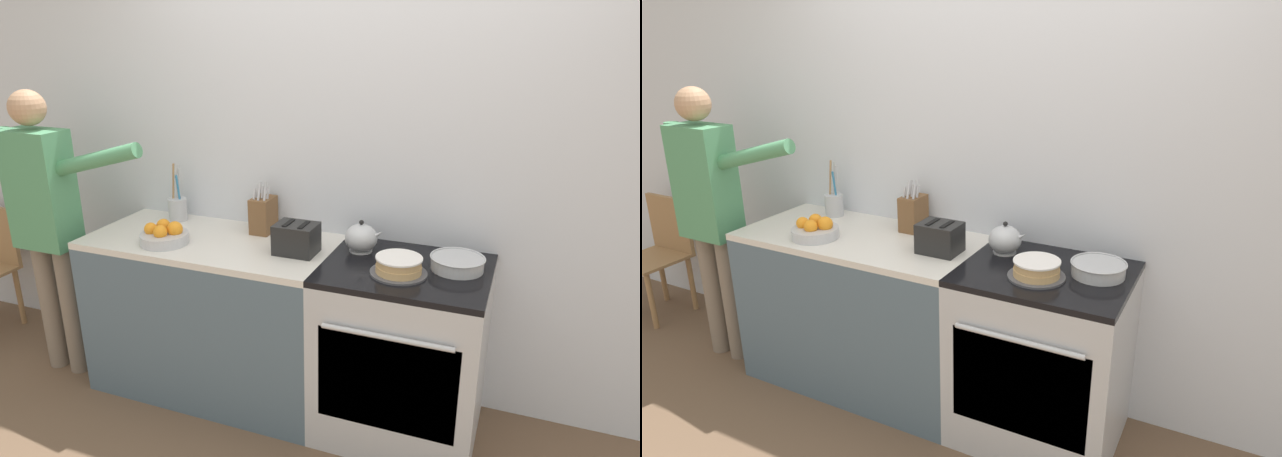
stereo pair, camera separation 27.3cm
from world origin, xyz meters
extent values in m
plane|color=brown|center=(0.00, 0.00, 0.00)|extent=(16.00, 16.00, 0.00)
cube|color=silver|center=(0.00, 0.66, 1.30)|extent=(8.00, 0.04, 2.60)
cube|color=#4C6070|center=(-0.72, 0.32, 0.43)|extent=(1.33, 0.64, 0.86)
cube|color=silver|center=(-0.72, 0.32, 0.88)|extent=(1.33, 0.64, 0.03)
cube|color=#B7BABF|center=(0.33, 0.32, 0.43)|extent=(0.78, 0.64, 0.87)
cube|color=black|center=(0.33, 0.01, 0.45)|extent=(0.64, 0.01, 0.48)
cylinder|color=#B7BABF|center=(0.33, -0.02, 0.71)|extent=(0.58, 0.02, 0.02)
cube|color=black|center=(0.33, 0.32, 0.88)|extent=(0.78, 0.64, 0.03)
cylinder|color=#4C4C51|center=(0.32, 0.23, 0.90)|extent=(0.26, 0.26, 0.01)
cylinder|color=tan|center=(0.32, 0.23, 0.92)|extent=(0.21, 0.21, 0.03)
cylinder|color=tan|center=(0.32, 0.23, 0.95)|extent=(0.20, 0.20, 0.03)
cylinder|color=white|center=(0.32, 0.23, 0.97)|extent=(0.21, 0.21, 0.01)
cylinder|color=#B7BABF|center=(0.07, 0.44, 0.90)|extent=(0.12, 0.12, 0.01)
ellipsoid|color=#B7BABF|center=(0.07, 0.44, 0.97)|extent=(0.16, 0.16, 0.14)
cone|color=#B7BABF|center=(0.15, 0.44, 0.99)|extent=(0.08, 0.04, 0.07)
sphere|color=black|center=(0.07, 0.44, 1.05)|extent=(0.02, 0.02, 0.02)
cylinder|color=#B7BABF|center=(0.56, 0.38, 0.92)|extent=(0.24, 0.24, 0.06)
torus|color=#B7BABF|center=(0.56, 0.38, 0.96)|extent=(0.25, 0.25, 0.01)
cube|color=brown|center=(-0.51, 0.52, 0.99)|extent=(0.11, 0.15, 0.19)
cylinder|color=#B2B2B7|center=(-0.54, 0.49, 1.12)|extent=(0.01, 0.03, 0.06)
cylinder|color=#B2B2B7|center=(-0.51, 0.48, 1.14)|extent=(0.01, 0.04, 0.10)
cylinder|color=#B2B2B7|center=(-0.48, 0.48, 1.12)|extent=(0.01, 0.03, 0.07)
cylinder|color=#B2B2B7|center=(-0.54, 0.52, 1.12)|extent=(0.01, 0.04, 0.07)
cylinder|color=#B2B2B7|center=(-0.51, 0.52, 1.12)|extent=(0.01, 0.03, 0.07)
cylinder|color=#B2B2B7|center=(-0.48, 0.52, 1.12)|extent=(0.01, 0.03, 0.07)
cylinder|color=#B2B2B7|center=(-0.54, 0.55, 1.13)|extent=(0.01, 0.04, 0.08)
cylinder|color=#B2B2B7|center=(-0.51, 0.55, 1.13)|extent=(0.01, 0.04, 0.08)
cylinder|color=#B7BABF|center=(-1.07, 0.53, 0.96)|extent=(0.11, 0.11, 0.13)
cylinder|color=#B7BABF|center=(-1.06, 0.55, 1.07)|extent=(0.04, 0.02, 0.26)
cylinder|color=teal|center=(-1.04, 0.52, 1.05)|extent=(0.02, 0.03, 0.23)
cylinder|color=#B7BABF|center=(-1.07, 0.55, 1.08)|extent=(0.03, 0.02, 0.28)
cylinder|color=#A37A51|center=(-1.09, 0.53, 1.08)|extent=(0.02, 0.04, 0.28)
cylinder|color=#B7BABF|center=(-0.91, 0.18, 0.92)|extent=(0.25, 0.25, 0.05)
sphere|color=orange|center=(-0.91, 0.14, 0.97)|extent=(0.07, 0.07, 0.07)
sphere|color=orange|center=(-0.86, 0.20, 0.97)|extent=(0.08, 0.08, 0.08)
sphere|color=orange|center=(-0.95, 0.23, 0.97)|extent=(0.07, 0.07, 0.07)
sphere|color=orange|center=(-0.98, 0.17, 0.97)|extent=(0.07, 0.07, 0.07)
cube|color=black|center=(-0.22, 0.30, 0.97)|extent=(0.20, 0.16, 0.15)
cube|color=black|center=(-0.26, 0.30, 1.05)|extent=(0.02, 0.11, 0.00)
cube|color=black|center=(-0.18, 0.30, 1.05)|extent=(0.02, 0.11, 0.00)
cube|color=black|center=(-0.33, 0.30, 1.00)|extent=(0.02, 0.02, 0.01)
cylinder|color=#7A6B5B|center=(-1.75, 0.14, 0.40)|extent=(0.11, 0.11, 0.79)
cylinder|color=#7A6B5B|center=(-1.59, 0.14, 0.40)|extent=(0.11, 0.11, 0.79)
cube|color=#4C8E60|center=(-1.67, 0.14, 1.12)|extent=(0.34, 0.20, 0.65)
cylinder|color=#4C8E60|center=(-1.88, 0.14, 1.17)|extent=(0.08, 0.08, 0.56)
cylinder|color=#4C8E60|center=(-1.26, 0.14, 1.31)|extent=(0.56, 0.08, 0.22)
sphere|color=tan|center=(-1.67, 0.14, 1.56)|extent=(0.19, 0.19, 0.19)
cylinder|color=#997047|center=(-2.37, 0.13, 0.21)|extent=(0.04, 0.04, 0.41)
cylinder|color=#997047|center=(-2.69, 0.45, 0.21)|extent=(0.04, 0.04, 0.41)
cylinder|color=#997047|center=(-2.37, 0.45, 0.21)|extent=(0.04, 0.04, 0.41)
cube|color=#997047|center=(-2.53, 0.29, 0.42)|extent=(0.40, 0.40, 0.02)
cube|color=#997047|center=(-2.53, 0.47, 0.63)|extent=(0.40, 0.03, 0.40)
camera|label=1|loc=(0.84, -2.11, 1.96)|focal=32.00mm
camera|label=2|loc=(1.08, -2.00, 1.96)|focal=32.00mm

